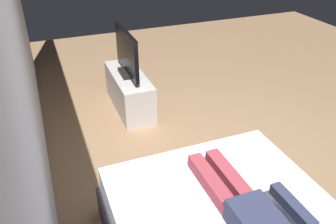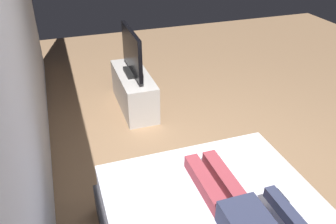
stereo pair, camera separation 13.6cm
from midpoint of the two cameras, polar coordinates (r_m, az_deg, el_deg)
ground_plane at (r=3.67m, az=7.22°, el=-10.26°), size 10.00×10.00×0.00m
back_wall at (r=2.97m, az=-25.12°, el=8.25°), size 6.40×0.10×2.80m
person at (r=2.46m, az=12.12°, el=-16.35°), size 1.26×0.46×0.18m
remote at (r=2.78m, az=17.50°, el=-12.58°), size 0.15×0.04×0.02m
tv_stand at (r=4.70m, az=-7.25°, el=3.40°), size 1.10×0.40×0.50m
tv at (r=4.48m, az=-7.70°, el=9.47°), size 0.88×0.20×0.59m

